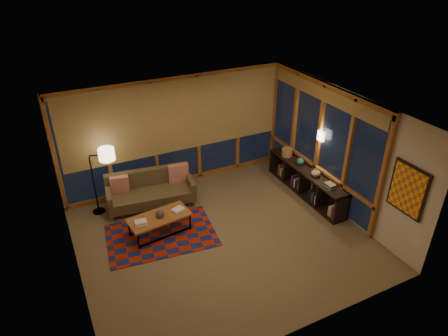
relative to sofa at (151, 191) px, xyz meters
name	(u,v)px	position (x,y,z in m)	size (l,w,h in m)	color
floor	(222,238)	(0.93, -1.75, -0.39)	(5.50, 5.00, 0.01)	#8F7959
ceiling	(222,113)	(0.93, -1.75, 2.31)	(5.50, 5.00, 0.01)	silver
walls	(222,181)	(0.93, -1.75, 0.96)	(5.51, 5.01, 2.70)	beige
window_wall_back	(177,133)	(0.93, 0.68, 0.96)	(5.30, 0.16, 2.60)	#A55B20
window_wall_right	(318,141)	(3.61, -1.15, 0.96)	(0.16, 3.70, 2.60)	#A55B20
wall_art	(408,190)	(3.64, -3.60, 1.06)	(0.06, 0.74, 0.94)	#EC3C31
wall_sconce	(321,136)	(3.55, -1.30, 1.16)	(0.12, 0.18, 0.22)	#FFECBC
sofa	(151,191)	(0.00, 0.00, 0.00)	(1.91, 0.77, 0.78)	#4E4327
pillow_left	(120,185)	(-0.61, 0.24, 0.20)	(0.40, 0.13, 0.40)	red
pillow_right	(178,173)	(0.71, 0.13, 0.22)	(0.45, 0.15, 0.45)	red
area_rug	(161,235)	(-0.16, -1.12, -0.38)	(2.16, 1.44, 0.01)	#A81F0A
coffee_table	(160,225)	(-0.14, -1.03, -0.18)	(1.24, 0.57, 0.41)	#A55B20
book_stack_a	(141,223)	(-0.54, -1.11, 0.05)	(0.21, 0.17, 0.06)	white
book_stack_b	(178,210)	(0.27, -1.02, 0.05)	(0.24, 0.19, 0.05)	white
ceramic_pot	(160,214)	(-0.12, -1.06, 0.11)	(0.17, 0.17, 0.17)	black
floor_lamp	(94,182)	(-1.14, 0.29, 0.38)	(0.51, 0.33, 1.53)	black
bookshelf	(306,182)	(3.42, -1.12, -0.07)	(0.40, 2.57, 0.64)	black
basket	(287,152)	(3.40, -0.32, 0.35)	(0.26, 0.26, 0.20)	tan
teal_bowl	(300,161)	(3.42, -0.85, 0.34)	(0.18, 0.18, 0.18)	#1D645A
vase	(316,172)	(3.42, -1.44, 0.36)	(0.20, 0.20, 0.21)	tan
shelf_book_stack	(330,185)	(3.42, -1.93, 0.29)	(0.17, 0.23, 0.07)	white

